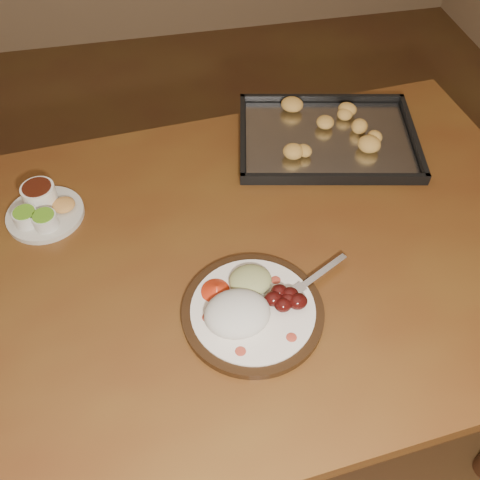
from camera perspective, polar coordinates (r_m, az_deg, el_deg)
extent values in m
plane|color=#533D1C|center=(1.86, -9.48, -10.56)|extent=(4.00, 4.00, 0.00)
cube|color=brown|center=(1.10, -2.80, -2.62)|extent=(1.57, 1.02, 0.04)
cylinder|color=#472615|center=(1.81, 15.86, 4.07)|extent=(0.07, 0.07, 0.71)
cylinder|color=black|center=(1.00, 1.38, -7.70)|extent=(0.26, 0.26, 0.02)
cylinder|color=white|center=(0.99, 1.38, -7.43)|extent=(0.23, 0.23, 0.01)
ellipsoid|color=#B63E2B|center=(0.94, 0.05, -11.78)|extent=(0.02, 0.02, 0.00)
ellipsoid|color=#B63E2B|center=(0.96, 5.51, -10.29)|extent=(0.02, 0.02, 0.00)
ellipsoid|color=#B63E2B|center=(1.03, 3.82, -4.28)|extent=(0.02, 0.02, 0.00)
ellipsoid|color=#B63E2B|center=(0.98, -3.52, -8.24)|extent=(0.02, 0.02, 0.00)
ellipsoid|color=silver|center=(0.96, -0.29, -7.84)|extent=(0.14, 0.13, 0.05)
ellipsoid|color=#4C0D0A|center=(0.98, 4.62, -6.91)|extent=(0.03, 0.03, 0.03)
ellipsoid|color=#4C0D0A|center=(0.99, 5.30, -5.81)|extent=(0.03, 0.03, 0.03)
ellipsoid|color=#4C0D0A|center=(0.99, 4.20, -5.48)|extent=(0.03, 0.03, 0.03)
ellipsoid|color=#4C0D0A|center=(0.98, 6.16, -6.52)|extent=(0.03, 0.03, 0.03)
ellipsoid|color=#4C0D0A|center=(0.98, 3.57, -6.27)|extent=(0.03, 0.03, 0.03)
ellipsoid|color=#4C0D0A|center=(0.99, 5.18, -6.29)|extent=(0.03, 0.03, 0.03)
ellipsoid|color=tan|center=(1.01, 1.11, -4.32)|extent=(0.10, 0.09, 0.03)
cone|color=red|center=(1.00, -2.50, -5.24)|extent=(0.08, 0.08, 0.03)
cube|color=silver|center=(1.04, 8.76, -3.41)|extent=(0.12, 0.07, 0.00)
cube|color=silver|center=(1.01, 6.06, -5.35)|extent=(0.04, 0.04, 0.00)
cylinder|color=silver|center=(1.00, 5.48, -6.35)|extent=(0.03, 0.02, 0.00)
cylinder|color=silver|center=(1.00, 5.25, -6.13)|extent=(0.03, 0.02, 0.00)
cylinder|color=silver|center=(1.00, 5.02, -5.92)|extent=(0.03, 0.02, 0.00)
cylinder|color=silver|center=(1.00, 4.79, -5.71)|extent=(0.03, 0.02, 0.00)
cylinder|color=beige|center=(1.23, -20.04, 2.59)|extent=(0.16, 0.16, 0.01)
cylinder|color=silver|center=(1.20, -21.86, 2.26)|extent=(0.05, 0.05, 0.03)
cylinder|color=#5DA220|center=(1.19, -22.07, 2.76)|extent=(0.05, 0.05, 0.00)
cylinder|color=silver|center=(1.18, -20.07, 1.97)|extent=(0.05, 0.05, 0.03)
cylinder|color=#5DA220|center=(1.17, -20.26, 2.47)|extent=(0.05, 0.05, 0.00)
cylinder|color=white|center=(1.24, -20.61, 4.59)|extent=(0.07, 0.07, 0.04)
cylinder|color=#3B140A|center=(1.22, -20.87, 5.27)|extent=(0.06, 0.06, 0.00)
ellipsoid|color=#E1B54F|center=(1.21, -18.30, 3.59)|extent=(0.05, 0.05, 0.02)
cube|color=black|center=(1.36, 9.28, 10.49)|extent=(0.48, 0.39, 0.01)
cube|color=black|center=(1.47, 8.71, 14.69)|extent=(0.42, 0.10, 0.02)
cube|color=black|center=(1.23, 10.09, 6.52)|extent=(0.42, 0.10, 0.02)
cube|color=black|center=(1.40, 17.98, 10.57)|extent=(0.07, 0.31, 0.02)
cube|color=black|center=(1.33, 0.28, 11.11)|extent=(0.07, 0.31, 0.02)
cube|color=silver|center=(1.35, 9.31, 10.68)|extent=(0.45, 0.36, 0.00)
ellipsoid|color=gold|center=(1.35, 11.68, 11.21)|extent=(0.05, 0.05, 0.03)
ellipsoid|color=gold|center=(1.39, 13.05, 12.15)|extent=(0.07, 0.06, 0.03)
ellipsoid|color=gold|center=(1.42, 9.94, 13.54)|extent=(0.06, 0.06, 0.03)
ellipsoid|color=gold|center=(1.37, 7.45, 12.63)|extent=(0.06, 0.06, 0.03)
ellipsoid|color=gold|center=(1.37, 5.99, 12.62)|extent=(0.07, 0.06, 0.03)
ellipsoid|color=gold|center=(1.33, 7.10, 11.36)|extent=(0.05, 0.05, 0.03)
ellipsoid|color=gold|center=(1.30, 5.53, 10.33)|extent=(0.07, 0.06, 0.03)
ellipsoid|color=gold|center=(1.27, 8.82, 8.78)|extent=(0.06, 0.06, 0.03)
ellipsoid|color=gold|center=(1.31, 11.44, 9.87)|extent=(0.06, 0.06, 0.03)
ellipsoid|color=gold|center=(1.32, 12.91, 9.88)|extent=(0.07, 0.06, 0.03)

